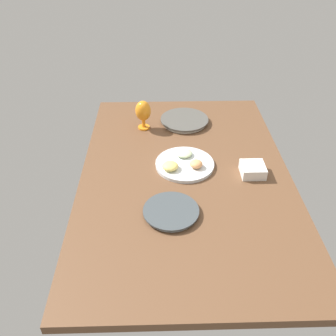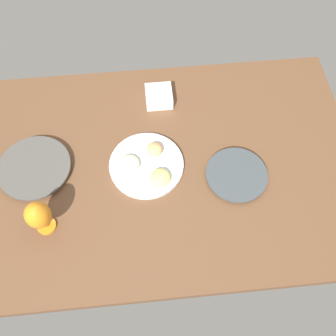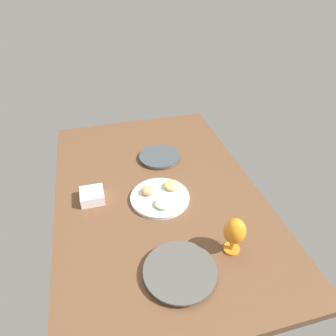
% 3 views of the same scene
% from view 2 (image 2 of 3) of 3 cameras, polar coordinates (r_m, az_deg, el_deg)
% --- Properties ---
extents(ground_plane, '(1.60, 1.04, 0.04)m').
position_cam_2_polar(ground_plane, '(1.55, -0.82, 0.14)').
color(ground_plane, brown).
extents(dinner_plate_left, '(0.24, 0.24, 0.02)m').
position_cam_2_polar(dinner_plate_left, '(1.52, 10.28, -1.06)').
color(dinner_plate_left, silver).
rests_on(dinner_plate_left, ground_plane).
extents(dinner_plate_right, '(0.29, 0.29, 0.03)m').
position_cam_2_polar(dinner_plate_right, '(1.60, -19.46, -0.02)').
color(dinner_plate_right, silver).
rests_on(dinner_plate_right, ground_plane).
extents(fruit_platter, '(0.30, 0.30, 0.06)m').
position_cam_2_polar(fruit_platter, '(1.52, -3.21, 0.41)').
color(fruit_platter, silver).
rests_on(fruit_platter, ground_plane).
extents(hurricane_glass_orange, '(0.09, 0.09, 0.17)m').
position_cam_2_polar(hurricane_glass_orange, '(1.40, -18.96, -6.81)').
color(hurricane_glass_orange, orange).
rests_on(hurricane_glass_orange, ground_plane).
extents(square_bowl_white, '(0.12, 0.12, 0.05)m').
position_cam_2_polar(square_bowl_white, '(1.69, -1.38, 10.82)').
color(square_bowl_white, white).
rests_on(square_bowl_white, ground_plane).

